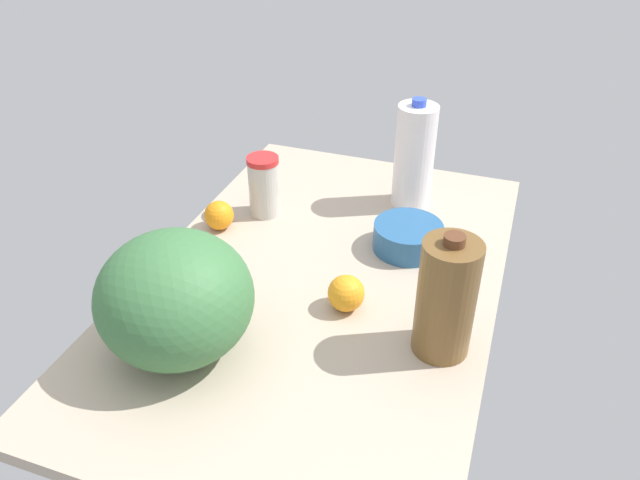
{
  "coord_description": "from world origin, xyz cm",
  "views": [
    {
      "loc": [
        -103.21,
        -36.24,
        86.07
      ],
      "look_at": [
        0.0,
        0.0,
        13.0
      ],
      "focal_mm": 35.0,
      "sensor_mm": 36.0,
      "label": 1
    }
  ],
  "objects_px": {
    "tumbler_cup": "(264,186)",
    "watermelon": "(175,298)",
    "milk_jug": "(414,156)",
    "orange_loose": "(346,293)",
    "orange_near_front": "(219,215)",
    "mixing_bowl": "(408,237)",
    "chocolate_milk_jug": "(446,298)"
  },
  "relations": [
    {
      "from": "milk_jug",
      "to": "chocolate_milk_jug",
      "type": "relative_size",
      "value": 1.13
    },
    {
      "from": "milk_jug",
      "to": "tumbler_cup",
      "type": "bearing_deg",
      "value": 116.88
    },
    {
      "from": "mixing_bowl",
      "to": "tumbler_cup",
      "type": "distance_m",
      "value": 0.38
    },
    {
      "from": "watermelon",
      "to": "milk_jug",
      "type": "distance_m",
      "value": 0.74
    },
    {
      "from": "watermelon",
      "to": "tumbler_cup",
      "type": "distance_m",
      "value": 0.51
    },
    {
      "from": "milk_jug",
      "to": "orange_loose",
      "type": "bearing_deg",
      "value": 176.07
    },
    {
      "from": "chocolate_milk_jug",
      "to": "tumbler_cup",
      "type": "xyz_separation_m",
      "value": [
        0.34,
        0.51,
        -0.04
      ]
    },
    {
      "from": "orange_loose",
      "to": "orange_near_front",
      "type": "relative_size",
      "value": 1.06
    },
    {
      "from": "mixing_bowl",
      "to": "orange_near_front",
      "type": "distance_m",
      "value": 0.46
    },
    {
      "from": "mixing_bowl",
      "to": "orange_near_front",
      "type": "relative_size",
      "value": 2.24
    },
    {
      "from": "tumbler_cup",
      "to": "chocolate_milk_jug",
      "type": "bearing_deg",
      "value": -124.01
    },
    {
      "from": "milk_jug",
      "to": "tumbler_cup",
      "type": "relative_size",
      "value": 1.83
    },
    {
      "from": "orange_loose",
      "to": "watermelon",
      "type": "bearing_deg",
      "value": 130.17
    },
    {
      "from": "chocolate_milk_jug",
      "to": "watermelon",
      "type": "bearing_deg",
      "value": 109.67
    },
    {
      "from": "chocolate_milk_jug",
      "to": "orange_near_front",
      "type": "distance_m",
      "value": 0.64
    },
    {
      "from": "orange_loose",
      "to": "orange_near_front",
      "type": "bearing_deg",
      "value": 63.72
    },
    {
      "from": "watermelon",
      "to": "chocolate_milk_jug",
      "type": "relative_size",
      "value": 1.12
    },
    {
      "from": "tumbler_cup",
      "to": "orange_near_front",
      "type": "relative_size",
      "value": 2.18
    },
    {
      "from": "milk_jug",
      "to": "orange_near_front",
      "type": "xyz_separation_m",
      "value": [
        -0.28,
        0.42,
        -0.1
      ]
    },
    {
      "from": "tumbler_cup",
      "to": "orange_loose",
      "type": "xyz_separation_m",
      "value": [
        -0.29,
        -0.31,
        -0.04
      ]
    },
    {
      "from": "watermelon",
      "to": "mixing_bowl",
      "type": "bearing_deg",
      "value": -34.77
    },
    {
      "from": "tumbler_cup",
      "to": "watermelon",
      "type": "bearing_deg",
      "value": -174.22
    },
    {
      "from": "chocolate_milk_jug",
      "to": "tumbler_cup",
      "type": "bearing_deg",
      "value": 55.99
    },
    {
      "from": "orange_near_front",
      "to": "tumbler_cup",
      "type": "bearing_deg",
      "value": -36.72
    },
    {
      "from": "watermelon",
      "to": "orange_loose",
      "type": "relative_size",
      "value": 3.74
    },
    {
      "from": "watermelon",
      "to": "milk_jug",
      "type": "relative_size",
      "value": 0.99
    },
    {
      "from": "mixing_bowl",
      "to": "chocolate_milk_jug",
      "type": "distance_m",
      "value": 0.35
    },
    {
      "from": "orange_near_front",
      "to": "chocolate_milk_jug",
      "type": "bearing_deg",
      "value": -112.37
    },
    {
      "from": "tumbler_cup",
      "to": "orange_loose",
      "type": "relative_size",
      "value": 2.06
    },
    {
      "from": "chocolate_milk_jug",
      "to": "orange_loose",
      "type": "xyz_separation_m",
      "value": [
        0.05,
        0.2,
        -0.08
      ]
    },
    {
      "from": "tumbler_cup",
      "to": "orange_loose",
      "type": "height_order",
      "value": "tumbler_cup"
    },
    {
      "from": "mixing_bowl",
      "to": "watermelon",
      "type": "bearing_deg",
      "value": 145.23
    }
  ]
}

